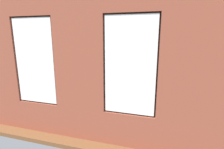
{
  "coord_description": "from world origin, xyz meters",
  "views": [
    {
      "loc": [
        -1.65,
        6.03,
        2.25
      ],
      "look_at": [
        0.03,
        0.4,
        0.91
      ],
      "focal_mm": 28.0,
      "sensor_mm": 36.0,
      "label": 1
    }
  ],
  "objects_px": {
    "couch_left": "(187,102)",
    "potted_plant_corner_near_left": "(183,73)",
    "coffee_table": "(116,83)",
    "tv_flatscreen": "(55,68)",
    "cup_ceramic": "(118,81)",
    "potted_plant_mid_room_small": "(138,85)",
    "papasan_chair": "(113,72)",
    "couch_by_window": "(91,111)",
    "candle_jar": "(113,79)",
    "remote_gray": "(116,81)",
    "potted_plant_by_left_couch": "(172,87)",
    "potted_plant_between_couches": "(151,98)",
    "media_console": "(56,83)",
    "potted_plant_beside_window_right": "(15,85)"
  },
  "relations": [
    {
      "from": "couch_left",
      "to": "potted_plant_corner_near_left",
      "type": "distance_m",
      "value": 3.01
    },
    {
      "from": "couch_left",
      "to": "coffee_table",
      "type": "distance_m",
      "value": 2.76
    },
    {
      "from": "coffee_table",
      "to": "tv_flatscreen",
      "type": "xyz_separation_m",
      "value": [
        2.65,
        0.2,
        0.46
      ]
    },
    {
      "from": "cup_ceramic",
      "to": "couch_left",
      "type": "bearing_deg",
      "value": 155.78
    },
    {
      "from": "potted_plant_mid_room_small",
      "to": "potted_plant_corner_near_left",
      "type": "height_order",
      "value": "potted_plant_corner_near_left"
    },
    {
      "from": "papasan_chair",
      "to": "potted_plant_mid_room_small",
      "type": "distance_m",
      "value": 2.36
    },
    {
      "from": "potted_plant_corner_near_left",
      "to": "tv_flatscreen",
      "type": "bearing_deg",
      "value": 20.86
    },
    {
      "from": "couch_by_window",
      "to": "coffee_table",
      "type": "height_order",
      "value": "couch_by_window"
    },
    {
      "from": "candle_jar",
      "to": "remote_gray",
      "type": "distance_m",
      "value": 0.19
    },
    {
      "from": "couch_left",
      "to": "potted_plant_mid_room_small",
      "type": "height_order",
      "value": "couch_left"
    },
    {
      "from": "couch_left",
      "to": "potted_plant_corner_near_left",
      "type": "relative_size",
      "value": 1.52
    },
    {
      "from": "couch_by_window",
      "to": "potted_plant_corner_near_left",
      "type": "distance_m",
      "value": 5.13
    },
    {
      "from": "potted_plant_corner_near_left",
      "to": "potted_plant_by_left_couch",
      "type": "height_order",
      "value": "potted_plant_corner_near_left"
    },
    {
      "from": "couch_by_window",
      "to": "potted_plant_by_left_couch",
      "type": "relative_size",
      "value": 3.8
    },
    {
      "from": "papasan_chair",
      "to": "couch_by_window",
      "type": "bearing_deg",
      "value": 99.2
    },
    {
      "from": "potted_plant_by_left_couch",
      "to": "papasan_chair",
      "type": "bearing_deg",
      "value": -30.89
    },
    {
      "from": "potted_plant_by_left_couch",
      "to": "candle_jar",
      "type": "bearing_deg",
      "value": 1.67
    },
    {
      "from": "tv_flatscreen",
      "to": "cup_ceramic",
      "type": "bearing_deg",
      "value": -178.05
    },
    {
      "from": "couch_by_window",
      "to": "potted_plant_between_couches",
      "type": "distance_m",
      "value": 1.56
    },
    {
      "from": "media_console",
      "to": "tv_flatscreen",
      "type": "relative_size",
      "value": 0.93
    },
    {
      "from": "tv_flatscreen",
      "to": "potted_plant_mid_room_small",
      "type": "distance_m",
      "value": 3.57
    },
    {
      "from": "couch_by_window",
      "to": "cup_ceramic",
      "type": "distance_m",
      "value": 2.51
    },
    {
      "from": "coffee_table",
      "to": "potted_plant_mid_room_small",
      "type": "bearing_deg",
      "value": -177.51
    },
    {
      "from": "coffee_table",
      "to": "potted_plant_by_left_couch",
      "type": "bearing_deg",
      "value": -175.81
    },
    {
      "from": "potted_plant_between_couches",
      "to": "tv_flatscreen",
      "type": "bearing_deg",
      "value": -29.41
    },
    {
      "from": "potted_plant_mid_room_small",
      "to": "potted_plant_beside_window_right",
      "type": "height_order",
      "value": "potted_plant_beside_window_right"
    },
    {
      "from": "media_console",
      "to": "tv_flatscreen",
      "type": "height_order",
      "value": "tv_flatscreen"
    },
    {
      "from": "tv_flatscreen",
      "to": "potted_plant_between_couches",
      "type": "bearing_deg",
      "value": 150.59
    },
    {
      "from": "remote_gray",
      "to": "tv_flatscreen",
      "type": "bearing_deg",
      "value": -28.0
    },
    {
      "from": "papasan_chair",
      "to": "potted_plant_between_couches",
      "type": "height_order",
      "value": "potted_plant_between_couches"
    },
    {
      "from": "potted_plant_beside_window_right",
      "to": "candle_jar",
      "type": "bearing_deg",
      "value": -126.8
    },
    {
      "from": "candle_jar",
      "to": "potted_plant_by_left_couch",
      "type": "bearing_deg",
      "value": -178.33
    },
    {
      "from": "potted_plant_by_left_couch",
      "to": "coffee_table",
      "type": "bearing_deg",
      "value": 4.19
    },
    {
      "from": "media_console",
      "to": "potted_plant_beside_window_right",
      "type": "bearing_deg",
      "value": 99.27
    },
    {
      "from": "potted_plant_mid_room_small",
      "to": "papasan_chair",
      "type": "bearing_deg",
      "value": -48.78
    },
    {
      "from": "couch_left",
      "to": "candle_jar",
      "type": "height_order",
      "value": "couch_left"
    },
    {
      "from": "couch_by_window",
      "to": "potted_plant_mid_room_small",
      "type": "distance_m",
      "value": 2.77
    },
    {
      "from": "candle_jar",
      "to": "potted_plant_corner_near_left",
      "type": "xyz_separation_m",
      "value": [
        -2.8,
        -1.73,
        0.05
      ]
    },
    {
      "from": "papasan_chair",
      "to": "potted_plant_by_left_couch",
      "type": "relative_size",
      "value": 1.87
    },
    {
      "from": "potted_plant_between_couches",
      "to": "potted_plant_by_left_couch",
      "type": "height_order",
      "value": "potted_plant_between_couches"
    },
    {
      "from": "potted_plant_corner_near_left",
      "to": "potted_plant_by_left_couch",
      "type": "xyz_separation_m",
      "value": [
        0.54,
        1.66,
        -0.2
      ]
    },
    {
      "from": "tv_flatscreen",
      "to": "papasan_chair",
      "type": "xyz_separation_m",
      "value": [
        -1.98,
        -2.01,
        -0.43
      ]
    },
    {
      "from": "coffee_table",
      "to": "potted_plant_beside_window_right",
      "type": "bearing_deg",
      "value": 50.26
    },
    {
      "from": "potted_plant_corner_near_left",
      "to": "coffee_table",
      "type": "bearing_deg",
      "value": 34.54
    },
    {
      "from": "tv_flatscreen",
      "to": "potted_plant_by_left_couch",
      "type": "distance_m",
      "value": 4.78
    },
    {
      "from": "couch_by_window",
      "to": "remote_gray",
      "type": "distance_m",
      "value": 2.61
    },
    {
      "from": "couch_by_window",
      "to": "potted_plant_mid_room_small",
      "type": "relative_size",
      "value": 3.76
    },
    {
      "from": "tv_flatscreen",
      "to": "potted_plant_by_left_couch",
      "type": "height_order",
      "value": "tv_flatscreen"
    },
    {
      "from": "potted_plant_mid_room_small",
      "to": "potted_plant_by_left_couch",
      "type": "distance_m",
      "value": 1.22
    },
    {
      "from": "potted_plant_beside_window_right",
      "to": "couch_left",
      "type": "bearing_deg",
      "value": -162.32
    }
  ]
}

